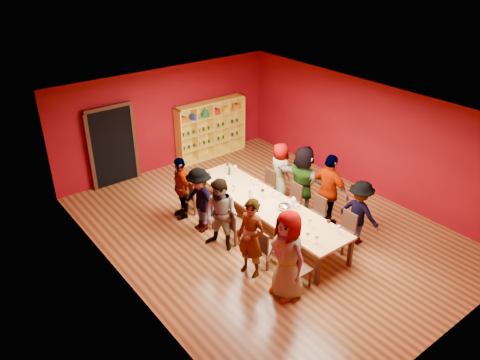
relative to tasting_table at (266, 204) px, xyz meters
The scene contains 48 objects.
room_shell 0.80m from the tasting_table, ahead, with size 7.10×9.10×3.04m.
tasting_table is the anchor object (origin of this frame).
doorway 4.80m from the tasting_table, 112.09° to the left, with size 1.40×0.17×2.30m.
shelving_unit 4.55m from the tasting_table, 72.08° to the left, with size 2.40×0.40×1.80m.
chair_person_left_0 2.18m from the tasting_table, 114.82° to the right, with size 0.42×0.42×0.89m.
person_left_0 2.30m from the tasting_table, 120.67° to the right, with size 0.91×0.50×1.87m, color #161B3D.
chair_person_left_1 1.41m from the tasting_table, 130.72° to the right, with size 0.42×0.42×0.89m.
person_left_1 1.70m from the tasting_table, 141.19° to the right, with size 0.63×0.46×1.74m, color #141839.
chair_person_left_2 0.93m from the tasting_table, behind, with size 0.42×0.42×0.89m.
person_left_2 1.27m from the tasting_table, behind, with size 0.83×0.45×1.70m, color #5772B4.
chair_person_left_3 1.32m from the tasting_table, 134.09° to the left, with size 0.42×0.42×0.89m.
person_left_3 1.56m from the tasting_table, 142.94° to the left, with size 1.05×0.43×1.62m, color #5786B3.
chair_person_left_4 1.97m from the tasting_table, 117.66° to the left, with size 0.42×0.42×0.89m.
person_left_4 2.15m from the tasting_table, 125.91° to the left, with size 0.95×0.43×1.61m, color silver.
chair_person_right_0 1.90m from the tasting_table, 61.24° to the right, with size 0.42×0.42×0.89m.
person_right_0 2.12m from the tasting_table, 51.39° to the right, with size 1.00×0.41×1.54m, color tan.
chair_person_right_1 1.20m from the tasting_table, 39.59° to the right, with size 0.42×0.42×0.89m.
person_right_1 1.52m from the tasting_table, 30.05° to the right, with size 1.09×0.49×1.85m, color #5C7EBE.
chair_person_right_2 0.93m from the tasting_table, ahead, with size 0.42×0.42×0.89m.
person_right_2 1.25m from the tasting_table, ahead, with size 1.68×0.48×1.81m, color pink.
chair_person_right_3 1.38m from the tasting_table, 48.08° to the left, with size 0.42×0.42×0.89m.
person_right_3 1.69m from the tasting_table, 36.97° to the left, with size 0.75×0.41×1.53m, color #4B4C51.
wine_glass_0 0.35m from the tasting_table, behind, with size 0.09×0.09×0.21m.
wine_glass_1 1.90m from the tasting_table, 98.10° to the right, with size 0.08×0.08×0.21m.
wine_glass_2 0.94m from the tasting_table, 107.23° to the left, with size 0.08×0.08×0.19m.
wine_glass_3 0.96m from the tasting_table, 107.11° to the left, with size 0.08×0.08×0.20m.
wine_glass_4 1.38m from the tasting_table, 87.52° to the right, with size 0.09×0.09×0.22m.
wine_glass_5 1.94m from the tasting_table, 79.60° to the right, with size 0.08×0.08×0.20m.
wine_glass_6 1.89m from the tasting_table, 99.80° to the left, with size 0.08×0.08×0.20m.
wine_glass_7 0.96m from the tasting_table, 112.00° to the right, with size 0.09×0.09×0.22m.
wine_glass_8 1.13m from the tasting_table, 108.46° to the right, with size 0.08×0.08×0.20m.
wine_glass_9 0.39m from the tasting_table, 22.80° to the right, with size 0.08×0.08×0.20m.
wine_glass_10 0.86m from the tasting_table, 71.09° to the right, with size 0.09×0.09×0.22m.
wine_glass_11 0.44m from the tasting_table, 154.50° to the right, with size 0.07×0.07×0.18m.
wine_glass_12 0.58m from the tasting_table, 91.88° to the right, with size 0.08×0.08×0.20m.
wine_glass_13 1.74m from the tasting_table, 101.39° to the right, with size 0.09×0.09×0.22m.
wine_glass_14 0.85m from the tasting_table, 66.49° to the left, with size 0.07×0.07×0.18m.
wine_glass_15 1.67m from the tasting_table, 78.19° to the right, with size 0.08×0.08×0.21m.
wine_glass_16 1.95m from the tasting_table, 81.45° to the left, with size 0.08×0.08×0.20m.
wine_glass_17 0.96m from the tasting_table, 72.62° to the left, with size 0.08×0.08×0.20m.
wine_glass_18 0.36m from the tasting_table, 18.65° to the left, with size 0.07×0.07×0.18m.
wine_glass_19 1.74m from the tasting_table, 77.47° to the left, with size 0.08×0.08×0.20m.
wine_glass_20 0.35m from the tasting_table, 67.97° to the left, with size 0.08×0.08×0.21m.
wine_glass_21 1.38m from the tasting_table, 97.69° to the left, with size 0.08×0.08×0.20m.
spittoon_bowl 0.53m from the tasting_table, 77.20° to the right, with size 0.29×0.29×0.16m, color silver.
carafe_a 0.46m from the tasting_table, 109.98° to the left, with size 0.13×0.13×0.26m.
carafe_b 0.68m from the tasting_table, 61.28° to the right, with size 0.11×0.11×0.28m.
wine_bottle 1.67m from the tasting_table, 84.75° to the left, with size 0.07×0.07×0.28m.
Camera 1 is at (-6.26, -7.07, 6.30)m, focal length 35.00 mm.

